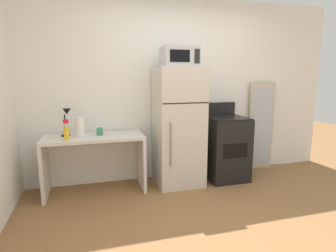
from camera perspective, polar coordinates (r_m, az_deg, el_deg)
ground_plane at (r=3.00m, az=12.28°, el=-20.27°), size 12.00×12.00×0.00m
wall_back_white at (r=4.15m, az=1.77°, el=7.44°), size 5.00×0.10×2.60m
desk at (r=3.74m, az=-14.83°, el=-5.20°), size 1.26×0.54×0.75m
desk_lamp at (r=3.72m, az=-20.06°, el=1.65°), size 0.14×0.12×0.35m
paper_towel_roll at (r=3.67m, az=-17.55°, el=-0.20°), size 0.11×0.11×0.24m
spray_bottle at (r=3.53m, az=-20.07°, el=-1.12°), size 0.06×0.06×0.25m
coffee_mug at (r=3.69m, az=-13.81°, el=-1.10°), size 0.08×0.08×0.09m
refrigerator at (r=3.84m, az=2.15°, el=-0.18°), size 0.63×0.61×1.62m
microwave at (r=3.76m, az=2.36°, el=13.99°), size 0.46×0.35×0.26m
oven_range at (r=4.19m, az=11.56°, el=-4.30°), size 0.56×0.61×1.10m
leaning_mirror at (r=4.74m, az=18.44°, el=-0.02°), size 0.44×0.03×1.40m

